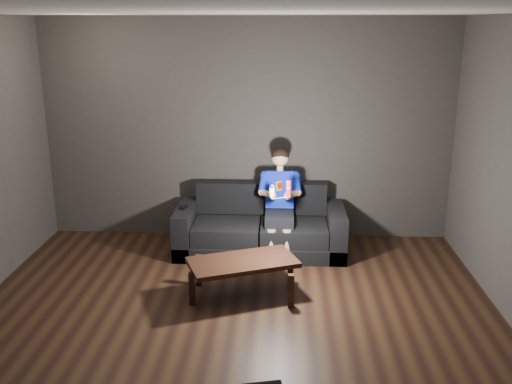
{
  "coord_description": "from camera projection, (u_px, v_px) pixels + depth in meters",
  "views": [
    {
      "loc": [
        0.42,
        -4.38,
        2.62
      ],
      "look_at": [
        0.15,
        1.55,
        0.85
      ],
      "focal_mm": 40.0,
      "sensor_mm": 36.0,
      "label": 1
    }
  ],
  "objects": [
    {
      "name": "child",
      "position": [
        280.0,
        196.0,
        6.58
      ],
      "size": [
        0.49,
        0.6,
        1.2
      ],
      "color": "black",
      "rests_on": "sofa"
    },
    {
      "name": "sofa",
      "position": [
        260.0,
        231.0,
        6.76
      ],
      "size": [
        1.97,
        0.85,
        0.76
      ],
      "color": "black",
      "rests_on": "floor"
    },
    {
      "name": "back_wall",
      "position": [
        247.0,
        131.0,
        6.97
      ],
      "size": [
        5.0,
        0.04,
        2.7
      ],
      "primitive_type": "cube",
      "color": "#383331",
      "rests_on": "ground"
    },
    {
      "name": "floor",
      "position": [
        231.0,
        336.0,
        4.96
      ],
      "size": [
        5.0,
        5.0,
        0.0
      ],
      "primitive_type": "plane",
      "color": "black",
      "rests_on": "ground"
    },
    {
      "name": "coffee_table",
      "position": [
        243.0,
        265.0,
        5.61
      ],
      "size": [
        1.16,
        0.87,
        0.38
      ],
      "color": "black",
      "rests_on": "floor"
    },
    {
      "name": "wii_remote_red",
      "position": [
        288.0,
        189.0,
        6.07
      ],
      "size": [
        0.05,
        0.07,
        0.19
      ],
      "color": "red",
      "rests_on": "child"
    },
    {
      "name": "wii_remote_black",
      "position": [
        184.0,
        207.0,
        6.64
      ],
      "size": [
        0.06,
        0.14,
        0.03
      ],
      "color": "black",
      "rests_on": "sofa"
    },
    {
      "name": "front_wall",
      "position": [
        168.0,
        369.0,
        2.18
      ],
      "size": [
        5.0,
        0.04,
        2.7
      ],
      "primitive_type": "cube",
      "color": "#383331",
      "rests_on": "ground"
    },
    {
      "name": "ceiling",
      "position": [
        226.0,
        11.0,
        4.19
      ],
      "size": [
        5.0,
        5.0,
        0.02
      ],
      "primitive_type": "cube",
      "color": "silver",
      "rests_on": "back_wall"
    },
    {
      "name": "nunchuk_white",
      "position": [
        272.0,
        191.0,
        6.09
      ],
      "size": [
        0.07,
        0.1,
        0.16
      ],
      "color": "white",
      "rests_on": "child"
    }
  ]
}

